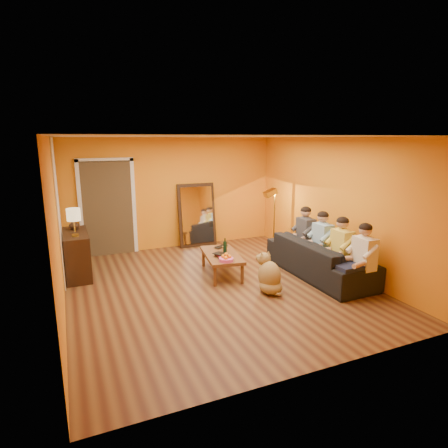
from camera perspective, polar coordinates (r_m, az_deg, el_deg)
name	(u,v)px	position (r m, az deg, el deg)	size (l,w,h in m)	color
room_shell	(209,211)	(6.71, -2.31, 2.00)	(5.00, 5.50, 2.60)	brown
white_accent	(58,208)	(7.64, -23.94, 2.24)	(0.02, 1.90, 2.58)	white
doorway_recess	(107,208)	(8.79, -17.36, 2.37)	(1.06, 0.30, 2.10)	#3F2D19
door_jamb_left	(80,211)	(8.63, -21.03, 1.92)	(0.08, 0.06, 2.20)	white
door_jamb_right	(134,207)	(8.75, -13.56, 2.55)	(0.08, 0.06, 2.20)	white
door_header	(104,160)	(8.55, -17.75, 9.31)	(1.22, 0.06, 0.08)	white
mirror_frame	(197,215)	(9.08, -4.15, 1.40)	(0.92, 0.06, 1.52)	#321F10
mirror_glass	(197,215)	(9.05, -4.07, 1.35)	(0.78, 0.02, 1.36)	white
sideboard	(77,254)	(7.64, -21.51, -4.30)	(0.44, 1.18, 0.85)	#321F10
table_lamp	(74,222)	(7.19, -21.86, 0.22)	(0.24, 0.24, 0.51)	beige
sofa	(319,258)	(7.38, 14.29, -5.03)	(0.93, 2.37, 0.69)	black
coffee_table	(222,264)	(7.23, -0.38, -6.12)	(0.62, 1.22, 0.42)	brown
floor_lamp	(274,221)	(8.64, 7.65, 0.44)	(0.30, 0.24, 1.44)	gold
dog	(269,273)	(6.43, 6.93, -7.36)	(0.38, 0.59, 0.70)	#A9874C
person_far_left	(364,259)	(6.67, 20.53, -5.02)	(0.70, 0.44, 1.22)	silver
person_mid_left	(341,250)	(7.05, 17.47, -3.83)	(0.70, 0.44, 1.22)	#DBC649
person_mid_right	(322,243)	(7.46, 14.74, -2.75)	(0.70, 0.44, 1.22)	#8AB5D5
person_far_right	(305,236)	(7.88, 12.29, -1.78)	(0.70, 0.44, 1.22)	#38383E
fruit_bowl	(226,257)	(6.71, 0.33, -5.04)	(0.26, 0.26, 0.16)	#E952A6
wine_bottle	(225,246)	(7.10, 0.15, -3.40)	(0.07, 0.07, 0.31)	black
tumbler	(225,249)	(7.30, 0.12, -3.80)	(0.10, 0.10, 0.10)	#B27F3F
laptop	(223,247)	(7.54, -0.15, -3.54)	(0.33, 0.21, 0.03)	black
book_lower	(217,257)	(6.92, -1.11, -5.07)	(0.19, 0.26, 0.02)	#321F10
book_mid	(217,256)	(6.93, -1.07, -4.87)	(0.17, 0.23, 0.02)	red
book_upper	(217,255)	(6.90, -1.08, -4.77)	(0.18, 0.25, 0.02)	black
vase	(74,225)	(7.76, -21.90, -0.08)	(0.19, 0.19, 0.20)	#321F10
flowers	(73,214)	(7.71, -22.03, 1.48)	(0.17, 0.17, 0.39)	red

